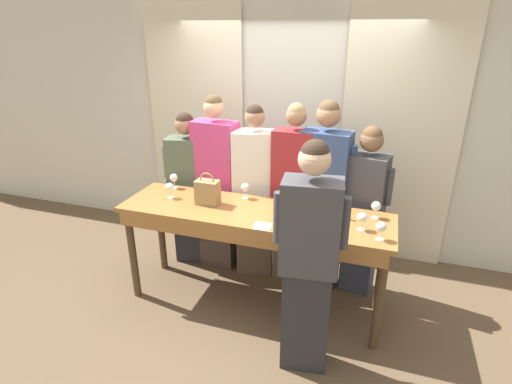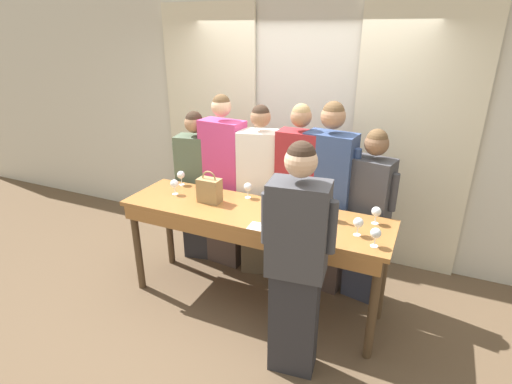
% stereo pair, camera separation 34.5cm
% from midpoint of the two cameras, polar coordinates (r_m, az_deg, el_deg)
% --- Properties ---
extents(ground_plane, '(18.00, 18.00, 0.00)m').
position_cam_midpoint_polar(ground_plane, '(3.96, -2.90, -15.39)').
color(ground_plane, brown).
extents(wall_back, '(12.00, 0.06, 2.80)m').
position_cam_midpoint_polar(wall_back, '(4.51, 2.89, 9.27)').
color(wall_back, beige).
rests_on(wall_back, ground_plane).
extents(curtain_panel_left, '(1.17, 0.03, 2.69)m').
position_cam_midpoint_polar(curtain_panel_left, '(4.89, -10.52, 9.28)').
color(curtain_panel_left, beige).
rests_on(curtain_panel_left, ground_plane).
extents(curtain_panel_right, '(1.17, 0.03, 2.69)m').
position_cam_midpoint_polar(curtain_panel_right, '(4.31, 17.52, 6.87)').
color(curtain_panel_right, beige).
rests_on(curtain_panel_right, ground_plane).
extents(tasting_bar, '(2.38, 0.66, 0.96)m').
position_cam_midpoint_polar(tasting_bar, '(3.49, -3.33, -4.79)').
color(tasting_bar, '#9E6633').
rests_on(tasting_bar, ground_plane).
extents(wine_bottle, '(0.08, 0.08, 0.30)m').
position_cam_midpoint_polar(wine_bottle, '(3.35, 7.53, -1.67)').
color(wine_bottle, black).
rests_on(wine_bottle, tasting_bar).
extents(handbag, '(0.21, 0.13, 0.30)m').
position_cam_midpoint_polar(handbag, '(3.59, -9.68, -0.03)').
color(handbag, '#997A4C').
rests_on(handbag, tasting_bar).
extents(wine_glass_front_left, '(0.08, 0.08, 0.15)m').
position_cam_midpoint_polar(wine_glass_front_left, '(3.04, 14.39, -4.99)').
color(wine_glass_front_left, white).
rests_on(wine_glass_front_left, tasting_bar).
extents(wine_glass_front_mid, '(0.08, 0.08, 0.15)m').
position_cam_midpoint_polar(wine_glass_front_mid, '(4.02, -14.09, 1.91)').
color(wine_glass_front_mid, white).
rests_on(wine_glass_front_mid, tasting_bar).
extents(wine_glass_front_right, '(0.08, 0.08, 0.15)m').
position_cam_midpoint_polar(wine_glass_front_right, '(3.80, -14.81, 0.59)').
color(wine_glass_front_right, white).
rests_on(wine_glass_front_right, tasting_bar).
extents(wine_glass_center_left, '(0.08, 0.08, 0.15)m').
position_cam_midpoint_polar(wine_glass_center_left, '(3.67, -4.23, 0.56)').
color(wine_glass_center_left, white).
rests_on(wine_glass_center_left, tasting_bar).
extents(wine_glass_center_mid, '(0.08, 0.08, 0.15)m').
position_cam_midpoint_polar(wine_glass_center_mid, '(3.38, 14.02, -2.07)').
color(wine_glass_center_mid, white).
rests_on(wine_glass_center_mid, tasting_bar).
extents(wine_glass_center_right, '(0.08, 0.08, 0.15)m').
position_cam_midpoint_polar(wine_glass_center_right, '(3.15, 11.92, -3.71)').
color(wine_glass_center_right, white).
rests_on(wine_glass_center_right, tasting_bar).
extents(napkin, '(0.14, 0.14, 0.00)m').
position_cam_midpoint_polar(napkin, '(3.19, -2.20, -4.99)').
color(napkin, white).
rests_on(napkin, tasting_bar).
extents(pen, '(0.09, 0.12, 0.01)m').
position_cam_midpoint_polar(pen, '(3.37, 1.48, -3.35)').
color(pen, '#193399').
rests_on(pen, tasting_bar).
extents(guest_olive_jacket, '(0.52, 0.31, 1.65)m').
position_cam_midpoint_polar(guest_olive_jacket, '(4.31, -11.79, 0.43)').
color(guest_olive_jacket, '#28282D').
rests_on(guest_olive_jacket, ground_plane).
extents(guest_pink_top, '(0.56, 0.27, 1.84)m').
position_cam_midpoint_polar(guest_pink_top, '(4.13, -8.03, 1.13)').
color(guest_pink_top, '#473833').
rests_on(guest_pink_top, ground_plane).
extents(guest_cream_sweater, '(0.54, 0.34, 1.77)m').
position_cam_midpoint_polar(guest_cream_sweater, '(3.99, -2.63, -0.11)').
color(guest_cream_sweater, brown).
rests_on(guest_cream_sweater, ground_plane).
extents(guest_striped_shirt, '(0.52, 0.23, 1.81)m').
position_cam_midpoint_polar(guest_striped_shirt, '(3.86, 2.83, -0.35)').
color(guest_striped_shirt, brown).
rests_on(guest_striped_shirt, ground_plane).
extents(guest_navy_coat, '(0.56, 0.30, 1.85)m').
position_cam_midpoint_polar(guest_navy_coat, '(3.80, 7.01, -0.62)').
color(guest_navy_coat, '#473833').
rests_on(guest_navy_coat, ground_plane).
extents(guest_beige_cap, '(0.46, 0.31, 1.65)m').
position_cam_midpoint_polar(guest_beige_cap, '(3.79, 12.67, -2.61)').
color(guest_beige_cap, '#383D51').
rests_on(guest_beige_cap, ground_plane).
extents(host_pouring, '(0.52, 0.30, 1.79)m').
position_cam_midpoint_polar(host_pouring, '(2.82, 4.03, -9.83)').
color(host_pouring, '#28282D').
rests_on(host_pouring, ground_plane).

